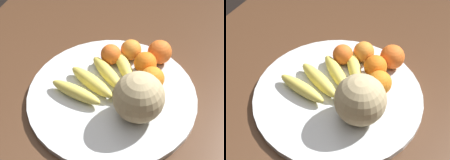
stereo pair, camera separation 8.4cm
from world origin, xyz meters
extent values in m
cube|color=#4C301E|center=(0.00, 0.00, 0.75)|extent=(1.32, 1.19, 0.04)
cube|color=#4C301E|center=(0.57, 0.51, 0.37)|extent=(0.07, 0.07, 0.73)
cylinder|color=silver|center=(-0.08, 0.04, 0.78)|extent=(0.48, 0.48, 0.02)
torus|color=navy|center=(-0.08, 0.04, 0.78)|extent=(0.48, 0.48, 0.01)
sphere|color=tan|center=(-0.13, -0.05, 0.86)|extent=(0.13, 0.13, 0.13)
sphere|color=#473819|center=(-0.09, 0.02, 0.81)|extent=(0.03, 0.03, 0.03)
ellipsoid|color=#E5D156|center=(0.02, 0.03, 0.81)|extent=(0.14, 0.12, 0.04)
ellipsoid|color=#E5D156|center=(-0.03, 0.07, 0.81)|extent=(0.13, 0.14, 0.04)
ellipsoid|color=#E5D156|center=(-0.07, 0.10, 0.81)|extent=(0.11, 0.16, 0.04)
ellipsoid|color=#E5D156|center=(-0.12, 0.13, 0.81)|extent=(0.07, 0.16, 0.04)
sphere|color=orange|center=(0.03, -0.03, 0.82)|extent=(0.07, 0.07, 0.07)
sphere|color=orange|center=(0.08, 0.03, 0.82)|extent=(0.06, 0.06, 0.06)
sphere|color=orange|center=(0.04, 0.08, 0.82)|extent=(0.06, 0.06, 0.06)
sphere|color=orange|center=(-0.02, -0.06, 0.82)|extent=(0.07, 0.07, 0.07)
sphere|color=orange|center=(0.09, -0.06, 0.83)|extent=(0.07, 0.07, 0.07)
cube|color=white|center=(-0.02, -0.02, 0.79)|extent=(0.09, 0.07, 0.00)
camera|label=1|loc=(-0.64, -0.14, 1.44)|focal=50.00mm
camera|label=2|loc=(-0.61, -0.22, 1.44)|focal=50.00mm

